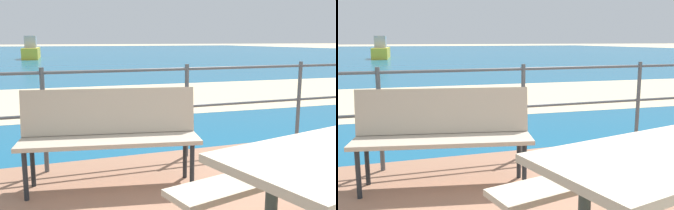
{
  "view_description": "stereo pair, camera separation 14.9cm",
  "coord_description": "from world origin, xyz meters",
  "views": [
    {
      "loc": [
        -1.53,
        -1.33,
        1.33
      ],
      "look_at": [
        -0.02,
        2.92,
        0.55
      ],
      "focal_mm": 40.04,
      "sensor_mm": 36.0,
      "label": 1
    },
    {
      "loc": [
        -1.39,
        -1.38,
        1.33
      ],
      "look_at": [
        -0.02,
        2.92,
        0.55
      ],
      "focal_mm": 40.04,
      "sensor_mm": 36.0,
      "label": 2
    }
  ],
  "objects": [
    {
      "name": "park_bench",
      "position": [
        -0.94,
        1.82,
        0.57
      ],
      "size": [
        1.57,
        0.69,
        0.85
      ],
      "rotation": [
        0.0,
        0.0,
        -0.18
      ],
      "color": "tan",
      "rests_on": "patio_paving"
    },
    {
      "name": "railing_fence",
      "position": [
        0.0,
        2.37,
        0.71
      ],
      "size": [
        5.94,
        0.04,
        1.02
      ],
      "color": "#4C5156",
      "rests_on": "patio_paving"
    },
    {
      "name": "boat_near",
      "position": [
        -1.66,
        27.8,
        0.55
      ],
      "size": [
        1.31,
        5.62,
        1.62
      ],
      "rotation": [
        0.0,
        0.0,
        1.52
      ],
      "color": "yellow",
      "rests_on": "sea_water"
    },
    {
      "name": "sea_water",
      "position": [
        0.0,
        40.0,
        0.01
      ],
      "size": [
        90.0,
        90.0,
        0.01
      ],
      "primitive_type": "cube",
      "color": "#145B84",
      "rests_on": "ground"
    },
    {
      "name": "beach_strip",
      "position": [
        0.0,
        7.16,
        0.01
      ],
      "size": [
        54.13,
        6.59,
        0.01
      ],
      "primitive_type": "cube",
      "rotation": [
        0.0,
        0.0,
        -0.04
      ],
      "color": "beige",
      "rests_on": "ground"
    }
  ]
}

